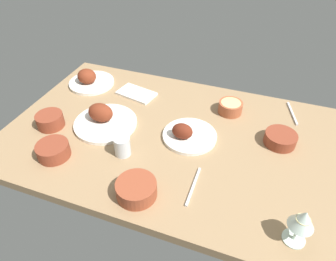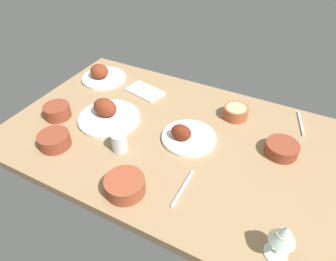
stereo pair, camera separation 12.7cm
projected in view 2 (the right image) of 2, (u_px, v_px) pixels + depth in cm
name	position (u px, v px, depth cm)	size (l,w,h in cm)	color
dining_table	(168.00, 137.00, 129.37)	(140.00, 90.00, 4.00)	#937551
plate_center_main	(108.00, 114.00, 134.69)	(28.00, 28.00, 9.72)	white
plate_near_viewer	(187.00, 136.00, 123.99)	(23.07, 23.07, 8.20)	white
plate_far_side	(102.00, 75.00, 161.61)	(23.75, 23.75, 8.99)	white
bowl_onions	(125.00, 185.00, 102.60)	(14.20, 14.20, 5.83)	brown
bowl_pasta	(57.00, 111.00, 135.52)	(11.76, 11.76, 6.08)	brown
bowl_soup	(282.00, 148.00, 117.28)	(12.99, 12.99, 4.99)	brown
bowl_potatoes	(236.00, 112.00, 135.35)	(11.11, 11.11, 5.46)	#A35133
bowl_sauce	(54.00, 140.00, 120.65)	(12.78, 12.78, 5.75)	brown
wine_glass	(284.00, 235.00, 80.57)	(7.60, 7.60, 14.00)	silver
water_tumbler	(120.00, 142.00, 118.19)	(6.48, 6.48, 8.15)	silver
folded_napkin	(145.00, 92.00, 152.84)	(19.06, 11.01, 1.20)	white
fork_loose	(183.00, 188.00, 104.97)	(18.05, 0.90, 0.80)	silver
spoon_loose	(301.00, 124.00, 132.91)	(17.40, 0.90, 0.80)	silver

